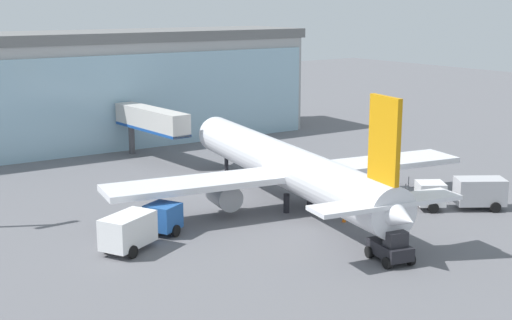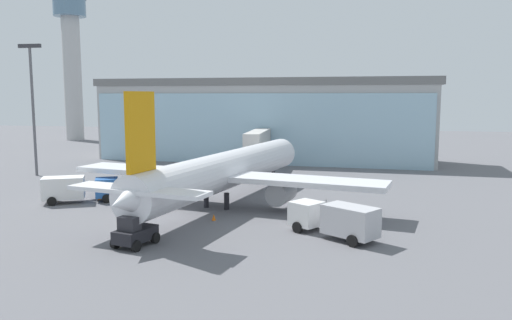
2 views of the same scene
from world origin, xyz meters
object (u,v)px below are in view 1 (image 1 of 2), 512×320
at_px(airplane, 288,167).
at_px(baggage_cart, 407,191).
at_px(jet_bridge, 151,121).
at_px(safety_cone_nose, 344,219).
at_px(fuel_truck, 464,192).
at_px(pushback_tug, 391,248).
at_px(catering_truck, 140,226).
at_px(safety_cone_wingtip, 150,232).

bearing_deg(airplane, baggage_cart, -100.48).
height_order(jet_bridge, safety_cone_nose, jet_bridge).
relative_size(fuel_truck, baggage_cart, 2.28).
distance_m(fuel_truck, pushback_tug, 15.00).
bearing_deg(safety_cone_nose, baggage_cart, 12.76).
distance_m(jet_bridge, baggage_cart, 29.33).
height_order(baggage_cart, pushback_tug, pushback_tug).
xyz_separation_m(catering_truck, safety_cone_nose, (15.63, -4.57, -1.19)).
height_order(jet_bridge, baggage_cart, jet_bridge).
relative_size(baggage_cart, safety_cone_wingtip, 5.79).
distance_m(fuel_truck, safety_cone_wingtip, 26.40).
xyz_separation_m(fuel_truck, safety_cone_wingtip, (-24.64, 9.39, -1.19)).
height_order(catering_truck, safety_cone_nose, catering_truck).
bearing_deg(airplane, jet_bridge, 13.93).
height_order(catering_truck, pushback_tug, catering_truck).
bearing_deg(catering_truck, jet_bridge, 34.34).
distance_m(catering_truck, safety_cone_wingtip, 2.46).
relative_size(fuel_truck, safety_cone_nose, 13.20).
distance_m(catering_truck, baggage_cart, 25.54).
bearing_deg(fuel_truck, airplane, -6.50).
bearing_deg(fuel_truck, baggage_cart, -47.44).
bearing_deg(airplane, pushback_tug, -179.80).
bearing_deg(baggage_cart, airplane, 88.86).
bearing_deg(safety_cone_wingtip, catering_truck, -136.31).
bearing_deg(catering_truck, pushback_tug, -72.70).
bearing_deg(airplane, catering_truck, 108.42).
xyz_separation_m(fuel_truck, safety_cone_nose, (-10.57, 3.32, -1.19)).
relative_size(airplane, fuel_truck, 4.89).
xyz_separation_m(airplane, pushback_tug, (-2.94, -14.76, -2.39)).
distance_m(catering_truck, pushback_tug, 17.69).
bearing_deg(safety_cone_wingtip, fuel_truck, -20.85).
distance_m(airplane, safety_cone_wingtip, 13.81).
distance_m(baggage_cart, safety_cone_nose, 10.03).
bearing_deg(fuel_truck, catering_truck, 17.73).
distance_m(jet_bridge, pushback_tug, 37.52).
bearing_deg(baggage_cart, safety_cone_wingtip, 101.64).
distance_m(catering_truck, safety_cone_nose, 16.33).
bearing_deg(airplane, fuel_truck, -119.55).
distance_m(fuel_truck, safety_cone_nose, 11.14).
relative_size(jet_bridge, airplane, 0.35).
xyz_separation_m(jet_bridge, safety_cone_nose, (1.60, -28.96, -4.14)).
height_order(fuel_truck, safety_cone_wingtip, fuel_truck).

